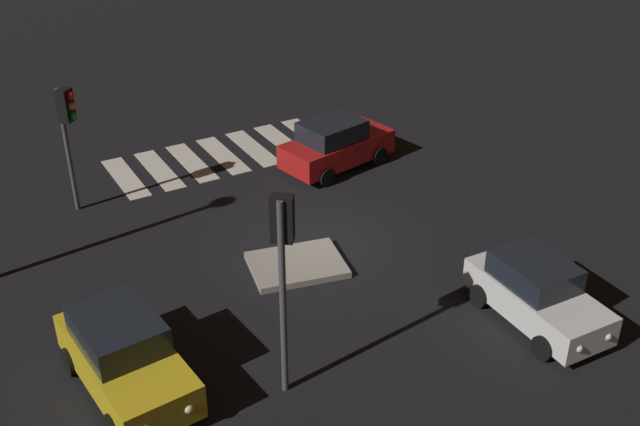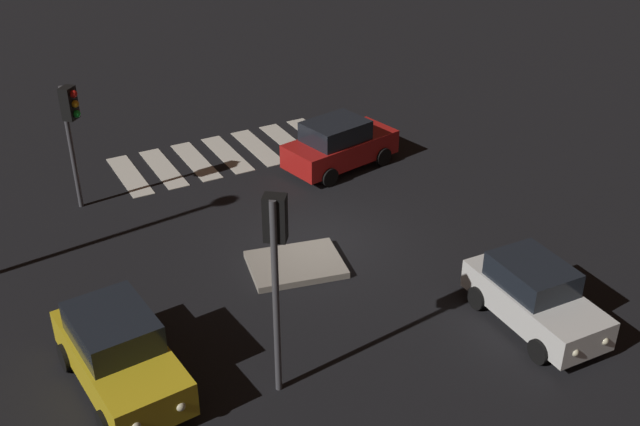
# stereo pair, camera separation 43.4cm
# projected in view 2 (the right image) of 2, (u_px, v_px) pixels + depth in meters

# --- Properties ---
(ground_plane) EXTENTS (80.00, 80.00, 0.00)m
(ground_plane) POSITION_uv_depth(u_px,v_px,m) (320.00, 244.00, 21.45)
(ground_plane) COLOR black
(traffic_island) EXTENTS (2.77, 2.29, 0.18)m
(traffic_island) POSITION_uv_depth(u_px,v_px,m) (296.00, 264.00, 20.39)
(traffic_island) COLOR gray
(traffic_island) RESTS_ON ground
(car_red) EXTENTS (4.07, 2.38, 1.68)m
(car_red) POSITION_uv_depth(u_px,v_px,m) (339.00, 145.00, 25.30)
(car_red) COLOR red
(car_red) RESTS_ON ground
(car_white) EXTENTS (1.83, 3.72, 1.60)m
(car_white) POSITION_uv_depth(u_px,v_px,m) (534.00, 296.00, 17.96)
(car_white) COLOR silver
(car_white) RESTS_ON ground
(car_yellow) EXTENTS (2.15, 4.10, 1.73)m
(car_yellow) POSITION_uv_depth(u_px,v_px,m) (119.00, 353.00, 16.08)
(car_yellow) COLOR gold
(car_yellow) RESTS_ON ground
(traffic_light_north) EXTENTS (0.54, 0.53, 4.57)m
(traffic_light_north) POSITION_uv_depth(u_px,v_px,m) (276.00, 247.00, 14.79)
(traffic_light_north) COLOR #47474C
(traffic_light_north) RESTS_ON ground
(traffic_light_east) EXTENTS (0.54, 0.54, 3.83)m
(traffic_light_east) POSITION_uv_depth(u_px,v_px,m) (71.00, 118.00, 21.89)
(traffic_light_east) COLOR #47474C
(traffic_light_east) RESTS_ON ground
(crosswalk_near) EXTENTS (7.60, 3.20, 0.02)m
(crosswalk_near) POSITION_uv_depth(u_px,v_px,m) (227.00, 154.00, 26.57)
(crosswalk_near) COLOR silver
(crosswalk_near) RESTS_ON ground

